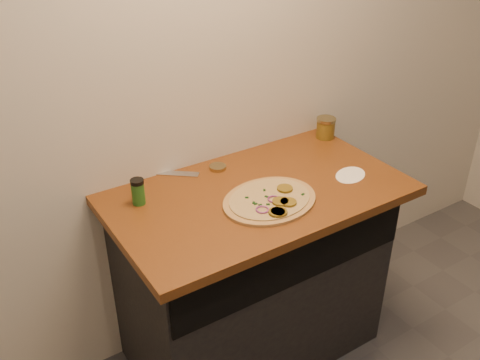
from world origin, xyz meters
TOP-DOWN VIEW (x-y plane):
  - cabinet at (0.00, 1.45)m, footprint 1.10×0.60m
  - countertop at (0.00, 1.42)m, footprint 1.20×0.70m
  - pizza at (-0.01, 1.32)m, footprint 0.44×0.44m
  - chefs_knife at (-0.28, 1.77)m, footprint 0.26×0.22m
  - mason_jar_lid at (-0.05, 1.66)m, footprint 0.08×0.08m
  - salsa_jar at (0.55, 1.65)m, footprint 0.09×0.09m
  - spice_shaker at (-0.44, 1.58)m, footprint 0.05×0.05m
  - flour_spill at (0.40, 1.31)m, footprint 0.21×0.21m

SIDE VIEW (x-z plane):
  - cabinet at x=0.00m, z-range 0.00..0.86m
  - countertop at x=0.00m, z-range 0.86..0.90m
  - flour_spill at x=0.40m, z-range 0.90..0.90m
  - chefs_knife at x=-0.28m, z-range 0.90..0.91m
  - mason_jar_lid at x=-0.05m, z-range 0.90..0.92m
  - pizza at x=-0.01m, z-range 0.90..0.92m
  - salsa_jar at x=0.55m, z-range 0.90..1.00m
  - spice_shaker at x=-0.44m, z-range 0.90..1.01m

